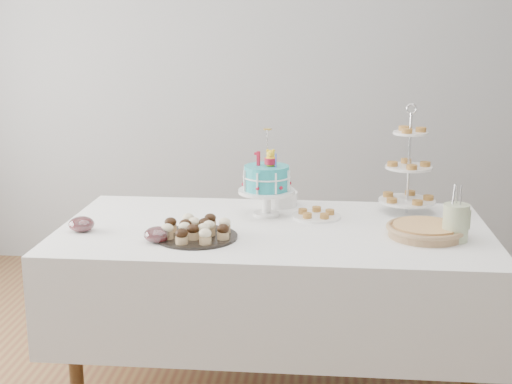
# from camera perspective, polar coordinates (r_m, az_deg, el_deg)

# --- Properties ---
(walls) EXTENTS (5.04, 4.04, 2.70)m
(walls) POSITION_cam_1_polar(r_m,az_deg,el_deg) (2.80, 1.07, 6.88)
(walls) COLOR #999C9E
(walls) RESTS_ON floor
(table) EXTENTS (1.92, 1.02, 0.77)m
(table) POSITION_cam_1_polar(r_m,az_deg,el_deg) (3.28, 1.42, -6.66)
(table) COLOR white
(table) RESTS_ON floor
(birthday_cake) EXTENTS (0.27, 0.27, 0.41)m
(birthday_cake) POSITION_cam_1_polar(r_m,az_deg,el_deg) (3.37, 0.86, -0.05)
(birthday_cake) COLOR white
(birthday_cake) RESTS_ON table
(cupcake_tray) EXTENTS (0.35, 0.35, 0.08)m
(cupcake_tray) POSITION_cam_1_polar(r_m,az_deg,el_deg) (3.05, -4.79, -2.99)
(cupcake_tray) COLOR black
(cupcake_tray) RESTS_ON table
(pie) EXTENTS (0.34, 0.34, 0.05)m
(pie) POSITION_cam_1_polar(r_m,az_deg,el_deg) (3.15, 13.43, -2.96)
(pie) COLOR tan
(pie) RESTS_ON table
(tiered_stand) EXTENTS (0.27, 0.27, 0.53)m
(tiered_stand) POSITION_cam_1_polar(r_m,az_deg,el_deg) (3.48, 12.12, 1.90)
(tiered_stand) COLOR silver
(tiered_stand) RESTS_ON table
(plate_stack) EXTENTS (0.18, 0.18, 0.07)m
(plate_stack) POSITION_cam_1_polar(r_m,az_deg,el_deg) (3.58, 1.90, -0.52)
(plate_stack) COLOR white
(plate_stack) RESTS_ON table
(pastry_plate) EXTENTS (0.23, 0.23, 0.03)m
(pastry_plate) POSITION_cam_1_polar(r_m,az_deg,el_deg) (3.37, 4.84, -1.79)
(pastry_plate) COLOR white
(pastry_plate) RESTS_ON table
(jam_bowl_a) EXTENTS (0.11, 0.11, 0.07)m
(jam_bowl_a) POSITION_cam_1_polar(r_m,az_deg,el_deg) (3.02, -7.91, -3.42)
(jam_bowl_a) COLOR silver
(jam_bowl_a) RESTS_ON table
(jam_bowl_b) EXTENTS (0.11, 0.11, 0.07)m
(jam_bowl_b) POSITION_cam_1_polar(r_m,az_deg,el_deg) (3.23, -13.78, -2.53)
(jam_bowl_b) COLOR silver
(jam_bowl_b) RESTS_ON table
(utensil_pitcher) EXTENTS (0.12, 0.11, 0.24)m
(utensil_pitcher) POSITION_cam_1_polar(r_m,az_deg,el_deg) (3.10, 15.70, -2.26)
(utensil_pitcher) COLOR beige
(utensil_pitcher) RESTS_ON table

